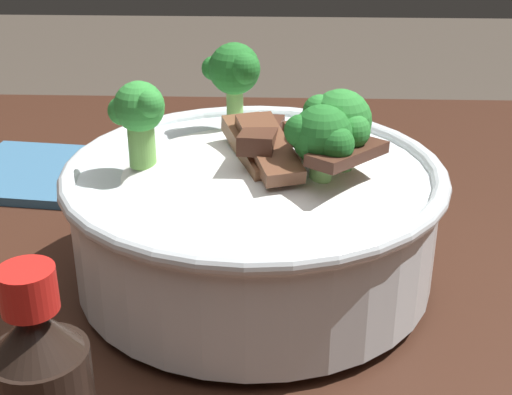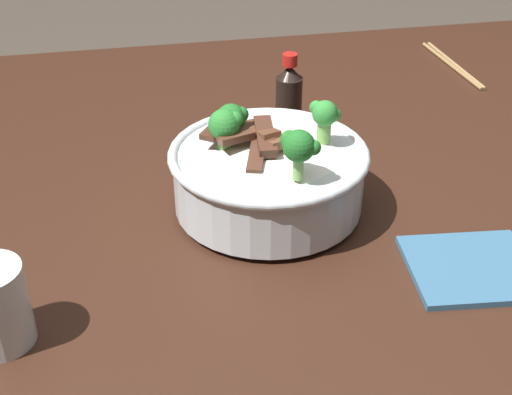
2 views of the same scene
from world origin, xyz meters
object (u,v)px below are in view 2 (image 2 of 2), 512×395
Objects in this scene: soy_sauce_bottle at (289,99)px; chopsticks_pair at (453,65)px; rice_bowl at (268,170)px; folded_napkin at (472,268)px.

chopsticks_pair is at bearing 29.12° from soy_sauce_bottle.
rice_bowl is 1.93× the size of soy_sauce_bottle.
soy_sauce_bottle is (0.08, 0.21, -0.00)m from rice_bowl.
chopsticks_pair is 1.81× the size of soy_sauce_bottle.
rice_bowl reaches higher than soy_sauce_bottle.
chopsticks_pair is 0.44m from soy_sauce_bottle.
folded_napkin is (0.20, -0.17, -0.06)m from rice_bowl.
folded_napkin reaches higher than chopsticks_pair.
rice_bowl is at bearing -137.53° from chopsticks_pair.
chopsticks_pair is 0.64m from folded_napkin.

